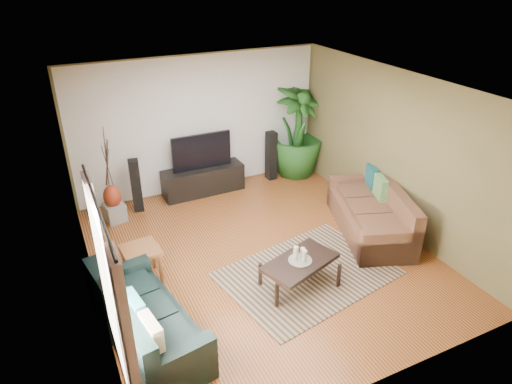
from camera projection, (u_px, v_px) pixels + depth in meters
floor at (261, 255)px, 7.30m from camera, size 5.50×5.50×0.00m
ceiling at (262, 88)px, 6.06m from camera, size 5.50×5.50×0.00m
wall_back at (200, 124)px, 8.89m from camera, size 5.00×0.00×5.00m
wall_front at (386, 289)px, 4.47m from camera, size 5.00×0.00×5.00m
wall_left at (83, 217)px, 5.72m from camera, size 0.00×5.50×5.50m
wall_right at (395, 152)px, 7.64m from camera, size 0.00×5.50×5.50m
backwall_panel at (200, 125)px, 8.88m from camera, size 4.90×0.00×4.90m
window_pane at (106, 287)px, 4.42m from camera, size 0.00×1.80×1.80m
curtain_near at (131, 358)px, 3.95m from camera, size 0.08×0.35×2.20m
curtain_far at (103, 265)px, 5.16m from camera, size 0.08×0.35×2.20m
curtain_rod at (96, 204)px, 4.03m from camera, size 0.03×1.90×0.03m
sofa_left at (147, 315)px, 5.47m from camera, size 1.14×2.04×0.85m
sofa_right at (370, 210)px, 7.76m from camera, size 1.60×2.30×0.85m
area_rug at (308, 273)px, 6.87m from camera, size 2.75×2.18×0.01m
coffee_table at (299, 273)px, 6.52m from camera, size 1.22×0.91×0.44m
candle_tray at (300, 260)px, 6.42m from camera, size 0.33×0.33×0.01m
candle_tall at (296, 253)px, 6.37m from camera, size 0.07×0.07×0.22m
candle_mid at (304, 256)px, 6.36m from camera, size 0.07×0.07×0.17m
candle_short at (303, 252)px, 6.46m from camera, size 0.07×0.07×0.14m
tv_stand at (203, 180)px, 9.15m from camera, size 1.63×0.52×0.54m
television at (202, 151)px, 8.87m from camera, size 1.19×0.06×0.70m
speaker_left at (136, 186)px, 8.40m from camera, size 0.21×0.23×1.02m
speaker_right at (271, 156)px, 9.62m from camera, size 0.19×0.21×1.05m
potted_plant at (297, 131)px, 9.65m from camera, size 1.38×1.38×1.96m
plant_pot at (295, 167)px, 10.03m from camera, size 0.36×0.36×0.28m
pedestal at (115, 212)px, 8.20m from camera, size 0.40×0.40×0.34m
vase at (112, 196)px, 8.05m from camera, size 0.31×0.31×0.43m
side_table at (142, 264)px, 6.64m from camera, size 0.55×0.55×0.54m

